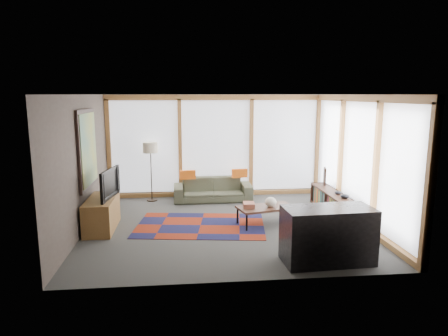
{
  "coord_description": "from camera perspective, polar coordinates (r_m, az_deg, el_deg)",
  "views": [
    {
      "loc": [
        -0.83,
        -7.7,
        2.6
      ],
      "look_at": [
        0.0,
        0.4,
        1.1
      ],
      "focal_mm": 32.0,
      "sensor_mm": 36.0,
      "label": 1
    }
  ],
  "objects": [
    {
      "name": "bookshelf",
      "position": [
        9.21,
        15.16,
        -4.77
      ],
      "size": [
        0.35,
        1.95,
        0.49
      ],
      "primitive_type": null,
      "color": "#351F17",
      "rests_on": "ground"
    },
    {
      "name": "bowl_b",
      "position": [
        8.94,
        15.98,
        -3.4
      ],
      "size": [
        0.18,
        0.18,
        0.08
      ],
      "primitive_type": "ellipsoid",
      "rotation": [
        0.0,
        0.0,
        -0.2
      ],
      "color": "black",
      "rests_on": "bookshelf"
    },
    {
      "name": "shelf_picture",
      "position": [
        9.78,
        14.19,
        -1.16
      ],
      "size": [
        0.11,
        0.31,
        0.4
      ],
      "primitive_type": "cube",
      "rotation": [
        0.0,
        0.0,
        -0.25
      ],
      "color": "black",
      "rests_on": "bookshelf"
    },
    {
      "name": "ground",
      "position": [
        8.17,
        0.29,
        -8.12
      ],
      "size": [
        5.5,
        5.5,
        0.0
      ],
      "primitive_type": "plane",
      "color": "#31312E",
      "rests_on": "ground"
    },
    {
      "name": "floor_lamp",
      "position": [
        9.97,
        -10.37,
        -0.54
      ],
      "size": [
        0.37,
        0.37,
        1.46
      ],
      "primitive_type": null,
      "color": "black",
      "rests_on": "ground"
    },
    {
      "name": "vase",
      "position": [
        8.1,
        6.69,
        -4.85
      ],
      "size": [
        0.25,
        0.25,
        0.2
      ],
      "primitive_type": "ellipsoid",
      "rotation": [
        0.0,
        0.0,
        0.08
      ],
      "color": "beige",
      "rests_on": "coffee_table"
    },
    {
      "name": "tv_console",
      "position": [
        8.19,
        -17.06,
        -6.28
      ],
      "size": [
        0.51,
        1.23,
        0.62
      ],
      "primitive_type": "cube",
      "color": "brown",
      "rests_on": "ground"
    },
    {
      "name": "bowl_a",
      "position": [
        8.64,
        16.88,
        -3.87
      ],
      "size": [
        0.2,
        0.2,
        0.09
      ],
      "primitive_type": "ellipsoid",
      "rotation": [
        0.0,
        0.0,
        0.1
      ],
      "color": "black",
      "rests_on": "bookshelf"
    },
    {
      "name": "rug",
      "position": [
        8.14,
        -3.37,
        -8.17
      ],
      "size": [
        2.74,
        1.96,
        0.01
      ],
      "primitive_type": "cube",
      "rotation": [
        0.0,
        0.0,
        -0.14
      ],
      "color": "maroon",
      "rests_on": "ground"
    },
    {
      "name": "book_stack",
      "position": [
        8.05,
        3.56,
        -5.28
      ],
      "size": [
        0.24,
        0.29,
        0.09
      ],
      "primitive_type": "cube",
      "rotation": [
        0.0,
        0.0,
        -0.08
      ],
      "color": "#954E39",
      "rests_on": "coffee_table"
    },
    {
      "name": "pillow_right",
      "position": [
        9.96,
        2.24,
        -0.75
      ],
      "size": [
        0.4,
        0.16,
        0.21
      ],
      "primitive_type": "cube",
      "rotation": [
        0.0,
        0.0,
        0.11
      ],
      "color": "#C75211",
      "rests_on": "sofa"
    },
    {
      "name": "room_envelope",
      "position": [
        8.44,
        3.24,
        3.21
      ],
      "size": [
        5.52,
        5.02,
        2.62
      ],
      "color": "#3B2F2B",
      "rests_on": "ground"
    },
    {
      "name": "coffee_table",
      "position": [
        8.18,
        5.98,
        -6.77
      ],
      "size": [
        1.22,
        0.81,
        0.37
      ],
      "primitive_type": null,
      "rotation": [
        0.0,
        0.0,
        0.24
      ],
      "color": "#351F17",
      "rests_on": "ground"
    },
    {
      "name": "television",
      "position": [
        8.07,
        -16.63,
        -2.14
      ],
      "size": [
        0.28,
        1.01,
        0.58
      ],
      "primitive_type": "imported",
      "rotation": [
        0.0,
        0.0,
        1.42
      ],
      "color": "black",
      "rests_on": "tv_console"
    },
    {
      "name": "pillow_left",
      "position": [
        9.8,
        -5.24,
        -0.97
      ],
      "size": [
        0.4,
        0.17,
        0.21
      ],
      "primitive_type": "cube",
      "rotation": [
        0.0,
        0.0,
        0.14
      ],
      "color": "#C75211",
      "rests_on": "sofa"
    },
    {
      "name": "bar_counter",
      "position": [
        6.52,
        14.6,
        -9.26
      ],
      "size": [
        1.42,
        0.72,
        0.88
      ],
      "primitive_type": "cube",
      "rotation": [
        0.0,
        0.0,
        0.05
      ],
      "color": "black",
      "rests_on": "ground"
    },
    {
      "name": "sofa",
      "position": [
        9.95,
        -1.62,
        -3.05
      ],
      "size": [
        1.94,
        0.78,
        0.56
      ],
      "primitive_type": "imported",
      "rotation": [
        0.0,
        0.0,
        0.01
      ],
      "color": "#353A2A",
      "rests_on": "ground"
    }
  ]
}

